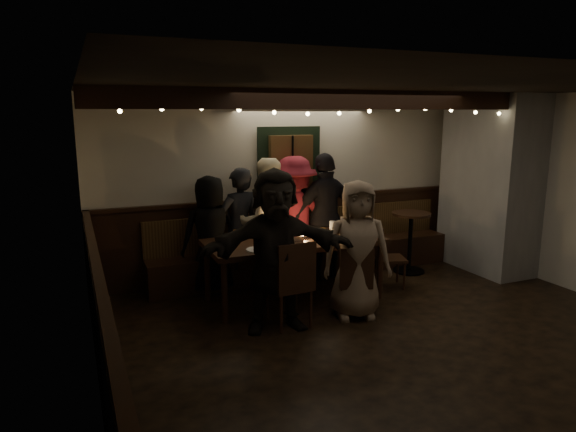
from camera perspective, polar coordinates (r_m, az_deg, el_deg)
name	(u,v)px	position (r m, az deg, el deg)	size (l,w,h in m)	color
room	(404,207)	(7.17, 12.73, 0.95)	(6.02, 5.01, 2.62)	black
dining_table	(294,244)	(6.43, 0.70, -3.18)	(2.22, 0.95, 0.96)	black
chair_near_left	(293,280)	(5.64, 0.51, -7.10)	(0.47, 0.47, 0.99)	black
chair_near_right	(355,278)	(5.99, 7.46, -6.83)	(0.49, 0.49, 0.85)	black
chair_end	(385,253)	(7.08, 10.69, -4.03)	(0.49, 0.49, 0.85)	black
high_top	(410,235)	(7.80, 13.44, -2.03)	(0.57, 0.57, 0.90)	black
person_a	(211,234)	(6.80, -8.60, -2.03)	(0.76, 0.49, 1.55)	black
person_b	(240,228)	(6.91, -5.41, -1.38)	(0.60, 0.39, 1.64)	black
person_c	(266,223)	(6.95, -2.45, -0.75)	(0.85, 0.67, 1.76)	#F4E6C1
person_d	(294,219)	(7.19, 0.70, -0.33)	(1.14, 0.65, 1.76)	maroon
person_e	(326,217)	(7.26, 4.20, -0.07)	(1.05, 0.44, 1.80)	black
person_f	(276,250)	(5.53, -1.38, -3.85)	(1.65, 0.53, 1.78)	black
person_g	(357,250)	(5.93, 7.65, -3.75)	(0.79, 0.51, 1.61)	#8C735A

